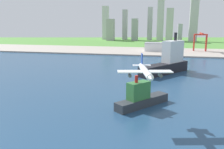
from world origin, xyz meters
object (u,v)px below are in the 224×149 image
airplane_landing (145,71)px  warehouse_main (156,47)px  container_barge (141,98)px  port_crane_red (201,38)px  cargo_ship (168,62)px

airplane_landing → warehouse_main: airplane_landing is taller
container_barge → port_crane_red: bearing=76.3°
container_barge → warehouse_main: 344.72m
container_barge → warehouse_main: size_ratio=0.91×
port_crane_red → warehouse_main: port_crane_red is taller
container_barge → warehouse_main: (-2.20, 344.69, 4.08)m
airplane_landing → cargo_ship: (15.06, 160.46, -19.09)m
container_barge → port_crane_red: size_ratio=1.06×
container_barge → airplane_landing: bearing=-80.8°
cargo_ship → warehouse_main: bearing=95.9°
container_barge → cargo_ship: 131.37m
warehouse_main → airplane_landing: bearing=-88.9°
airplane_landing → warehouse_main: size_ratio=0.82×
warehouse_main → container_barge: bearing=-89.6°
airplane_landing → container_barge: 40.86m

